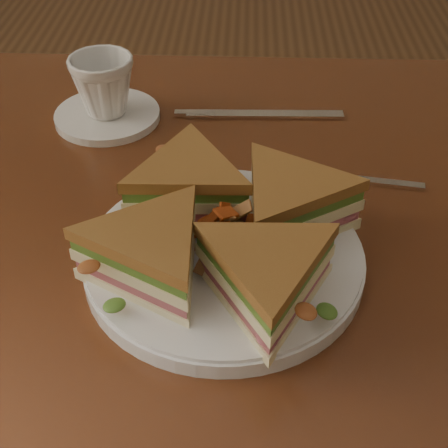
% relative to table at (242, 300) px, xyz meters
% --- Properties ---
extents(table, '(1.20, 0.80, 0.75)m').
position_rel_table_xyz_m(table, '(0.00, 0.00, 0.00)').
color(table, '#3E1C0E').
rests_on(table, ground).
extents(plate, '(0.26, 0.26, 0.02)m').
position_rel_table_xyz_m(plate, '(-0.02, -0.05, 0.11)').
color(plate, white).
rests_on(plate, table).
extents(sandwich_wedges, '(0.31, 0.31, 0.06)m').
position_rel_table_xyz_m(sandwich_wedges, '(-0.02, -0.05, 0.14)').
color(sandwich_wedges, '#FFF3BC').
rests_on(sandwich_wedges, plate).
extents(crisps_mound, '(0.09, 0.09, 0.05)m').
position_rel_table_xyz_m(crisps_mound, '(-0.02, -0.05, 0.14)').
color(crisps_mound, '#BB4818').
rests_on(crisps_mound, plate).
extents(spoon, '(0.18, 0.05, 0.01)m').
position_rel_table_xyz_m(spoon, '(0.06, 0.10, 0.10)').
color(spoon, silver).
rests_on(spoon, table).
extents(knife, '(0.22, 0.02, 0.00)m').
position_rel_table_xyz_m(knife, '(0.01, 0.23, 0.10)').
color(knife, silver).
rests_on(knife, table).
extents(saucer, '(0.13, 0.13, 0.01)m').
position_rel_table_xyz_m(saucer, '(-0.17, 0.21, 0.10)').
color(saucer, white).
rests_on(saucer, table).
extents(coffee_cup, '(0.10, 0.10, 0.07)m').
position_rel_table_xyz_m(coffee_cup, '(-0.17, 0.21, 0.15)').
color(coffee_cup, white).
rests_on(coffee_cup, saucer).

